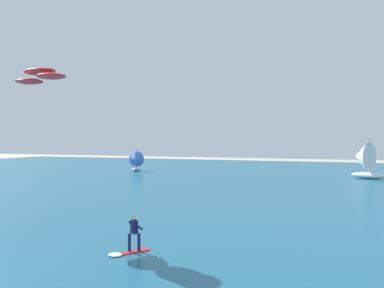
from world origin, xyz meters
The scene contains 5 objects.
ocean centered at (0.00, 50.63, 0.05)m, with size 160.00×90.00×0.10m, color #1E607F.
kitesurfer centered at (-3.03, 15.38, 0.70)m, with size 1.52×1.95×1.67m.
kite centered at (-10.52, 17.97, 8.90)m, with size 4.97×3.32×0.72m.
sailboat_leading centered at (-26.27, 57.02, 1.72)m, with size 2.73×3.13×3.54m.
sailboat_center_horizon centered at (7.53, 57.14, 2.54)m, with size 4.78×4.26×5.34m.
Camera 1 is at (6.38, -0.80, 5.27)m, focal length 38.35 mm.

